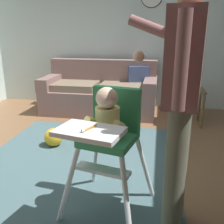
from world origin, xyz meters
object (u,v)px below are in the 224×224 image
(high_chair, at_px, (109,127))
(adult_standing, at_px, (181,98))
(couch, at_px, (101,92))
(side_table, at_px, (190,99))
(toy_ball, at_px, (53,137))
(sippy_cup, at_px, (192,86))

(high_chair, height_order, adult_standing, adult_standing)
(couch, relative_size, adult_standing, 1.15)
(couch, height_order, side_table, couch)
(side_table, bearing_deg, toy_ball, -146.40)
(adult_standing, xyz_separation_m, side_table, (0.32, 2.18, -0.55))
(adult_standing, xyz_separation_m, toy_ball, (-1.35, 1.07, -0.82))
(couch, bearing_deg, side_table, 75.25)
(couch, relative_size, toy_ball, 8.50)
(adult_standing, distance_m, sippy_cup, 2.24)
(high_chair, relative_size, sippy_cup, 9.73)
(adult_standing, height_order, sippy_cup, adult_standing)
(couch, bearing_deg, sippy_cup, 75.44)
(adult_standing, relative_size, side_table, 3.16)
(sippy_cup, bearing_deg, side_table, -180.00)
(toy_ball, bearing_deg, adult_standing, -38.56)
(toy_ball, xyz_separation_m, sippy_cup, (1.69, 1.11, 0.46))
(couch, distance_m, sippy_cup, 1.51)
(adult_standing, bearing_deg, toy_ball, -29.37)
(adult_standing, bearing_deg, sippy_cup, -89.63)
(side_table, height_order, sippy_cup, sippy_cup)
(high_chair, distance_m, adult_standing, 0.54)
(adult_standing, bearing_deg, high_chair, 0.04)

